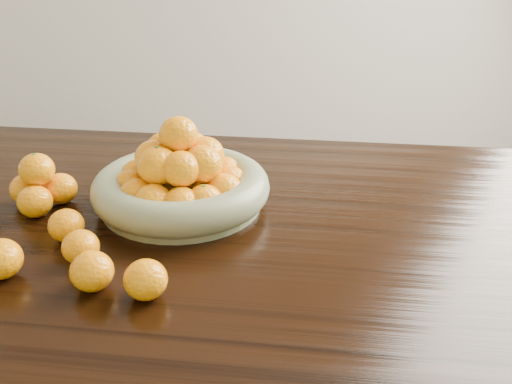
# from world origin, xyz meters

# --- Properties ---
(dining_table) EXTENTS (2.00, 1.00, 0.75)m
(dining_table) POSITION_xyz_m (0.00, 0.00, 0.66)
(dining_table) COLOR black
(dining_table) RESTS_ON ground
(fruit_bowl) EXTENTS (0.36, 0.36, 0.19)m
(fruit_bowl) POSITION_xyz_m (-0.16, 0.06, 0.80)
(fruit_bowl) COLOR gray
(fruit_bowl) RESTS_ON dining_table
(orange_pyramid) EXTENTS (0.14, 0.13, 0.12)m
(orange_pyramid) POSITION_xyz_m (-0.45, 0.02, 0.80)
(orange_pyramid) COLOR #FF9B07
(orange_pyramid) RESTS_ON dining_table
(loose_orange_0) EXTENTS (0.07, 0.07, 0.07)m
(loose_orange_0) POSITION_xyz_m (-0.39, -0.23, 0.78)
(loose_orange_0) COLOR #FF9B07
(loose_orange_0) RESTS_ON dining_table
(loose_orange_1) EXTENTS (0.07, 0.07, 0.07)m
(loose_orange_1) POSITION_xyz_m (-0.23, -0.25, 0.78)
(loose_orange_1) COLOR #FF9B07
(loose_orange_1) RESTS_ON dining_table
(loose_orange_2) EXTENTS (0.07, 0.07, 0.06)m
(loose_orange_2) POSITION_xyz_m (-0.14, -0.26, 0.78)
(loose_orange_2) COLOR #FF9B07
(loose_orange_2) RESTS_ON dining_table
(loose_orange_3) EXTENTS (0.07, 0.07, 0.06)m
(loose_orange_3) POSITION_xyz_m (-0.34, -0.10, 0.78)
(loose_orange_3) COLOR #FF9B07
(loose_orange_3) RESTS_ON dining_table
(loose_orange_4) EXTENTS (0.06, 0.06, 0.06)m
(loose_orange_4) POSITION_xyz_m (-0.28, -0.17, 0.78)
(loose_orange_4) COLOR #FF9B07
(loose_orange_4) RESTS_ON dining_table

